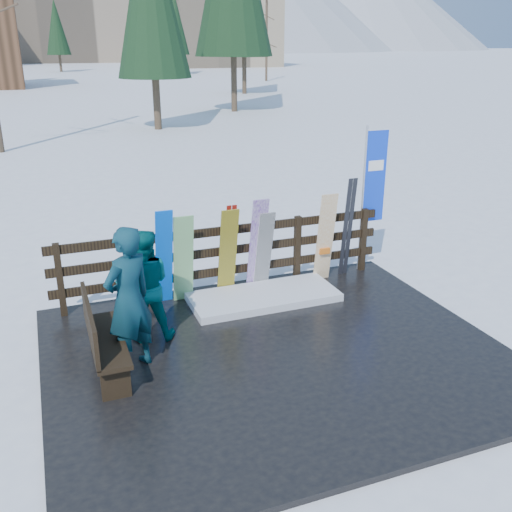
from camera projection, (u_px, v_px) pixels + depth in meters
name	position (u px, v px, depth m)	size (l,w,h in m)	color
ground	(277.00, 357.00, 7.68)	(700.00, 700.00, 0.00)	white
deck	(277.00, 355.00, 7.67)	(6.00, 5.00, 0.08)	black
fence	(225.00, 253.00, 9.35)	(5.60, 0.10, 1.15)	black
snow_patch	(264.00, 297.00, 9.18)	(2.37, 1.00, 0.12)	white
bench	(101.00, 337.00, 6.99)	(0.41, 1.50, 0.97)	black
snowboard_0	(164.00, 258.00, 8.75)	(0.26, 0.03, 1.64)	#025CF5
snowboard_1	(183.00, 259.00, 8.87)	(0.31, 0.03, 1.49)	silver
snowboard_2	(228.00, 252.00, 9.11)	(0.29, 0.03, 1.54)	yellow
snowboard_3	(257.00, 245.00, 9.26)	(0.27, 0.03, 1.66)	silver
snowboard_4	(264.00, 251.00, 9.34)	(0.26, 0.03, 1.42)	black
snowboard_5	(325.00, 238.00, 9.68)	(0.30, 0.03, 1.59)	white
ski_pair_a	(230.00, 250.00, 9.19)	(0.16, 0.23, 1.53)	maroon
ski_pair_b	(348.00, 228.00, 9.86)	(0.17, 0.21, 1.78)	black
rental_flag	(372.00, 182.00, 9.97)	(0.45, 0.04, 2.60)	silver
person_front	(129.00, 300.00, 6.98)	(0.69, 0.45, 1.89)	#0E4D50
person_back	(144.00, 286.00, 7.76)	(0.77, 0.60, 1.59)	#055A5E
resort_buildings	(40.00, 9.00, 105.48)	(73.00, 87.60, 22.60)	tan
trees	(79.00, 20.00, 47.69)	(42.35, 68.82, 12.87)	#382B1E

